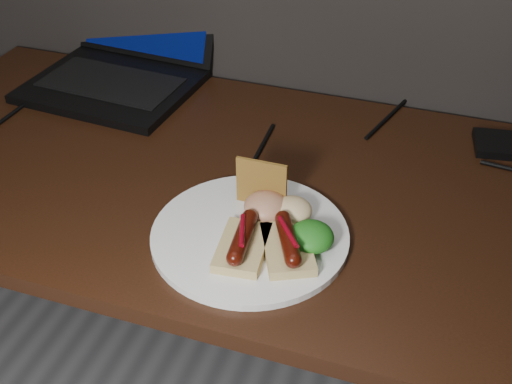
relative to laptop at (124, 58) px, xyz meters
The scene contains 11 objects.
desk 0.47m from the laptop, 38.39° to the right, with size 1.40×0.70×0.75m.
laptop is the anchor object (origin of this frame).
hard_drive 0.83m from the laptop, ahead, with size 0.13×0.09×0.02m, color black.
desk_cables 0.41m from the laptop, 17.14° to the right, with size 1.07×0.45×0.01m.
plate 0.63m from the laptop, 44.14° to the right, with size 0.31×0.31×0.01m, color white.
bread_sausage_center 0.66m from the laptop, 46.71° to the right, with size 0.08×0.12×0.04m.
bread_sausage_right 0.70m from the laptop, 41.74° to the right, with size 0.11×0.13×0.04m.
crispbread 0.57m from the laptop, 39.14° to the right, with size 0.09×0.01×0.09m, color #AD822F.
salad_greens 0.70m from the laptop, 38.56° to the right, with size 0.07×0.07×0.04m, color #1E5E12.
salsa_mound 0.60m from the laptop, 40.15° to the right, with size 0.07×0.07×0.04m, color maroon.
coleslaw_mound 0.63m from the laptop, 37.23° to the right, with size 0.06×0.06×0.04m, color beige.
Camera 1 is at (0.35, 0.50, 1.41)m, focal length 45.00 mm.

